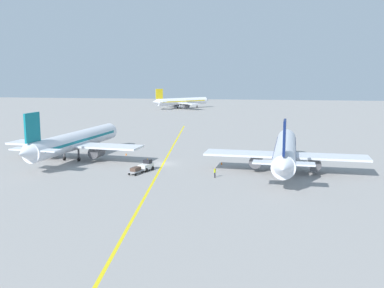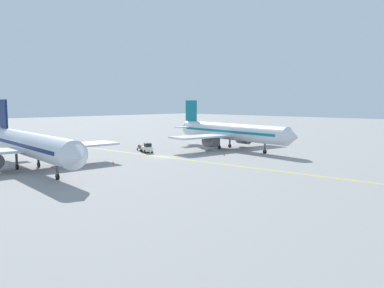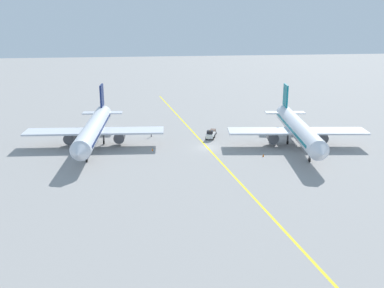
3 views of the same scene
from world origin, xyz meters
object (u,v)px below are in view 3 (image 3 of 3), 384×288
baggage_cart_trailing (213,132)px  traffic_cone_near_nose (152,149)px  airplane_at_gate (298,129)px  baggage_tug_white (210,135)px  airplane_adjacent_stand (94,129)px  ground_crew_worker (151,133)px  traffic_cone_mid_apron (263,155)px

baggage_cart_trailing → traffic_cone_near_nose: baggage_cart_trailing is taller
airplane_at_gate → baggage_tug_white: bearing=-25.5°
airplane_adjacent_stand → baggage_tug_white: bearing=-173.7°
ground_crew_worker → traffic_cone_near_nose: (0.25, 10.59, -0.63)m
traffic_cone_near_nose → traffic_cone_mid_apron: size_ratio=1.00×
baggage_tug_white → baggage_cart_trailing: size_ratio=1.14×
airplane_at_gate → traffic_cone_near_nose: bearing=-1.4°
ground_crew_worker → traffic_cone_mid_apron: size_ratio=3.05×
airplane_adjacent_stand → ground_crew_worker: 13.51m
airplane_adjacent_stand → airplane_at_gate: bearing=172.7°
traffic_cone_near_nose → traffic_cone_mid_apron: bearing=162.6°
baggage_cart_trailing → airplane_adjacent_stand: bearing=12.9°
airplane_at_gate → baggage_cart_trailing: (15.50, -11.02, -2.95)m
ground_crew_worker → traffic_cone_mid_apron: (-20.45, 17.06, -0.63)m
airplane_at_gate → traffic_cone_near_nose: size_ratio=64.59×
baggage_tug_white → ground_crew_worker: 13.04m
airplane_at_gate → airplane_adjacent_stand: 41.24m
airplane_adjacent_stand → traffic_cone_near_nose: (-11.48, 4.50, -3.43)m
airplane_at_gate → traffic_cone_near_nose: airplane_at_gate is taller
ground_crew_worker → traffic_cone_near_nose: bearing=88.7°
ground_crew_worker → baggage_cart_trailing: bearing=178.8°
baggage_tug_white → ground_crew_worker: bearing=-15.1°
airplane_at_gate → baggage_cart_trailing: size_ratio=12.18×
airplane_at_gate → airplane_adjacent_stand: same height
airplane_at_gate → baggage_cart_trailing: 19.25m
airplane_at_gate → ground_crew_worker: bearing=-21.2°
airplane_at_gate → traffic_cone_mid_apron: 11.00m
traffic_cone_near_nose → airplane_at_gate: bearing=178.6°
airplane_at_gate → traffic_cone_near_nose: 29.63m
airplane_adjacent_stand → baggage_cart_trailing: (-25.40, -5.81, -2.95)m
airplane_adjacent_stand → ground_crew_worker: (-11.73, -6.09, -2.80)m
baggage_tug_white → ground_crew_worker: baggage_tug_white is taller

